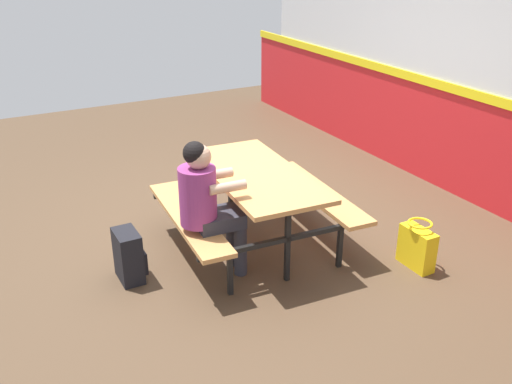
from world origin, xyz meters
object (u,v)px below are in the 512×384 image
Objects in this scene: student_nearer at (207,199)px; backpack_dark at (129,256)px; picnic_table_main at (256,190)px; tote_bag_bright at (417,247)px.

student_nearer reaches higher than backpack_dark.
picnic_table_main is at bearing 113.09° from student_nearer.
student_nearer reaches higher than tote_bag_bright.
student_nearer is 0.82m from backpack_dark.
picnic_table_main is 3.76× the size of backpack_dark.
backpack_dark reaches higher than tote_bag_bright.
backpack_dark is at bearing -113.13° from student_nearer.
picnic_table_main is 3.84× the size of tote_bag_bright.
picnic_table_main is 0.64m from student_nearer.
backpack_dark is (-0.26, -0.61, -0.49)m from student_nearer.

